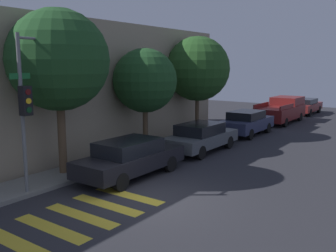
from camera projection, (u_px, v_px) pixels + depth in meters
ground_plane at (151, 200)px, 11.58m from camera, size 60.00×60.00×0.00m
sidewalk at (65, 175)px, 13.92m from camera, size 26.00×1.76×0.14m
crosswalk at (51, 228)px, 9.56m from camera, size 6.42×2.60×0.00m
traffic_light_pole at (36, 88)px, 11.76m from camera, size 2.56×0.56×5.08m
sedan_near_corner at (130, 157)px, 13.83m from camera, size 4.56×1.78×1.41m
sedan_middle at (201, 137)px, 17.92m from camera, size 4.41×1.81×1.37m
sedan_far_end at (247, 122)px, 22.16m from camera, size 4.28×1.81×1.43m
pickup_truck at (282, 110)px, 27.04m from camera, size 5.36×2.09×1.76m
sedan_tail_of_row at (304, 106)px, 31.68m from camera, size 4.57×1.89×1.29m
tree_near_corner at (58, 60)px, 13.38m from camera, size 3.66×3.66×6.13m
tree_midblock at (145, 81)px, 17.45m from camera, size 3.01×3.01×4.90m
tree_far_end at (198, 69)px, 21.15m from camera, size 3.65×3.65×5.72m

